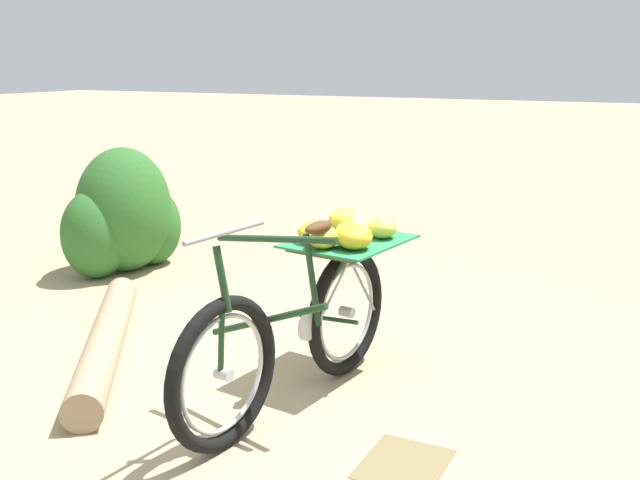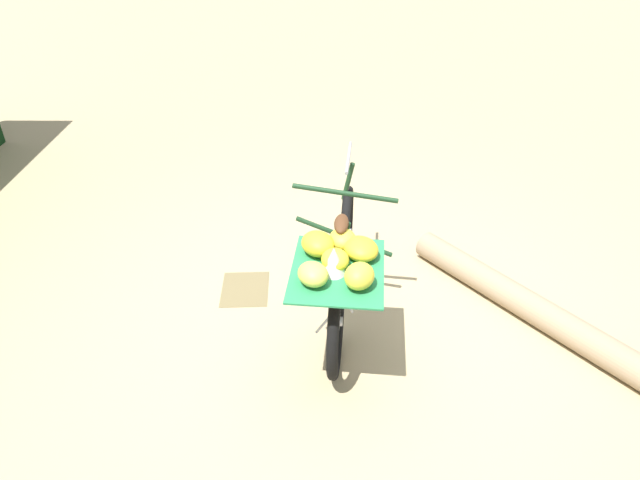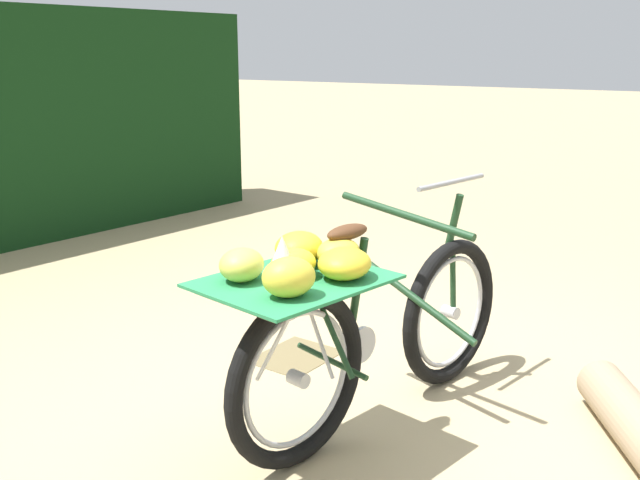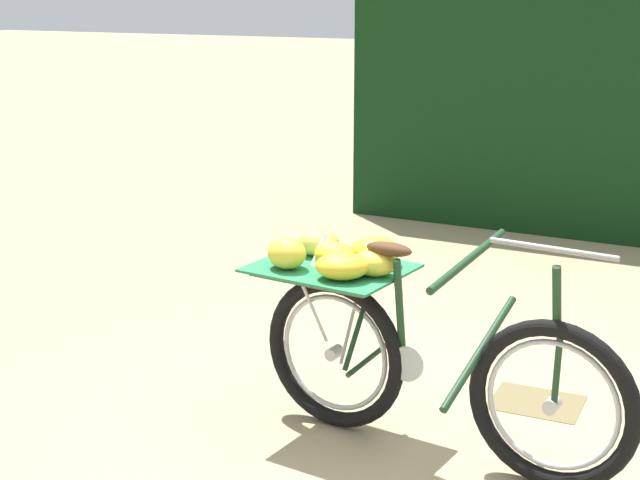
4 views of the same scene
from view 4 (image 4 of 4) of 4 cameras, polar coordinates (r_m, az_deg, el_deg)
name	(u,v)px [view 4 (image 4 of 4)]	position (r m, az deg, el deg)	size (l,w,h in m)	color
ground_plane	(428,444)	(4.48, 6.46, -11.98)	(60.00, 60.00, 0.00)	tan
bicycle	(405,337)	(4.26, 5.07, -5.78)	(1.80, 0.77, 1.03)	black
leaf_litter_patch	(537,402)	(4.97, 12.78, -9.39)	(0.44, 0.36, 0.01)	olive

